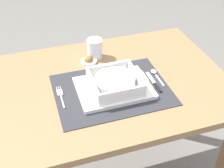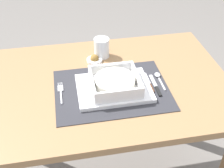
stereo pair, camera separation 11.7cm
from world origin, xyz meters
The scene contains 10 objects.
dining_table centered at (0.00, 0.00, 0.62)m, with size 1.00×0.70×0.73m.
placemat centered at (0.00, -0.05, 0.73)m, with size 0.45×0.34×0.00m, color #2D2D33.
serving_plate centered at (0.01, -0.06, 0.74)m, with size 0.29×0.22×0.02m, color white.
porridge_bowl centered at (0.01, -0.06, 0.77)m, with size 0.19×0.19×0.05m.
fork centered at (-0.20, -0.03, 0.73)m, with size 0.02×0.13×0.00m.
spoon centered at (0.21, -0.02, 0.74)m, with size 0.02×0.11×0.01m.
butter_knife centered at (0.18, -0.07, 0.73)m, with size 0.01×0.14×0.01m.
bread_knife centered at (0.16, -0.05, 0.73)m, with size 0.01×0.13×0.01m.
drinking_glass centered at (0.00, 0.20, 0.77)m, with size 0.07×0.07×0.09m.
condiment_saucer centered at (-0.04, 0.16, 0.74)m, with size 0.07×0.07×0.04m.
Camera 1 is at (-0.28, -0.93, 1.48)m, focal length 47.62 mm.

